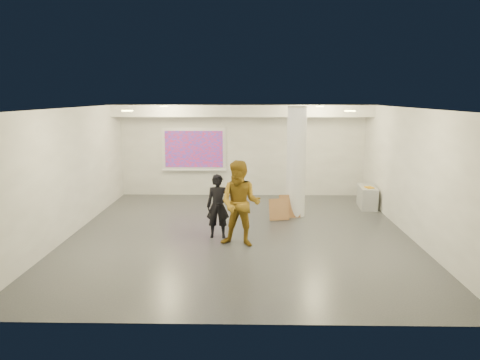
{
  "coord_description": "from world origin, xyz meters",
  "views": [
    {
      "loc": [
        0.23,
        -10.81,
        3.28
      ],
      "look_at": [
        0.0,
        0.4,
        1.25
      ],
      "focal_mm": 35.0,
      "sensor_mm": 36.0,
      "label": 1
    }
  ],
  "objects_px": {
    "projection_screen": "(194,150)",
    "credenza": "(367,197)",
    "man": "(240,204)",
    "woman": "(218,206)",
    "column": "(296,162)"
  },
  "relations": [
    {
      "from": "woman",
      "to": "credenza",
      "type": "bearing_deg",
      "value": 34.62
    },
    {
      "from": "projection_screen",
      "to": "man",
      "type": "height_order",
      "value": "projection_screen"
    },
    {
      "from": "man",
      "to": "projection_screen",
      "type": "bearing_deg",
      "value": 120.7
    },
    {
      "from": "column",
      "to": "projection_screen",
      "type": "distance_m",
      "value": 4.08
    },
    {
      "from": "projection_screen",
      "to": "column",
      "type": "bearing_deg",
      "value": -40.56
    },
    {
      "from": "projection_screen",
      "to": "man",
      "type": "distance_m",
      "value": 5.58
    },
    {
      "from": "credenza",
      "to": "man",
      "type": "bearing_deg",
      "value": -130.93
    },
    {
      "from": "projection_screen",
      "to": "credenza",
      "type": "relative_size",
      "value": 1.93
    },
    {
      "from": "column",
      "to": "woman",
      "type": "bearing_deg",
      "value": -134.35
    },
    {
      "from": "column",
      "to": "man",
      "type": "bearing_deg",
      "value": -118.92
    },
    {
      "from": "projection_screen",
      "to": "credenza",
      "type": "xyz_separation_m",
      "value": [
        5.32,
        -1.67,
        -1.21
      ]
    },
    {
      "from": "projection_screen",
      "to": "woman",
      "type": "height_order",
      "value": "projection_screen"
    },
    {
      "from": "projection_screen",
      "to": "man",
      "type": "xyz_separation_m",
      "value": [
        1.64,
        -5.3,
        -0.58
      ]
    },
    {
      "from": "credenza",
      "to": "woman",
      "type": "relative_size",
      "value": 0.73
    },
    {
      "from": "credenza",
      "to": "woman",
      "type": "bearing_deg",
      "value": -139.88
    }
  ]
}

